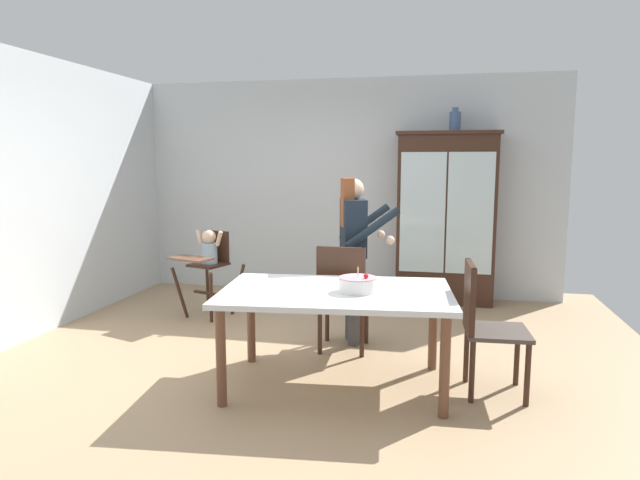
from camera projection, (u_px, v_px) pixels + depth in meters
The scene contains 11 objects.
ground_plane at pixel (292, 363), 4.59m from camera, with size 6.24×6.24×0.00m, color tan.
wall_back at pixel (345, 188), 6.95m from camera, with size 5.32×0.06×2.70m, color silver.
wall_left at pixel (10, 198), 4.95m from camera, with size 0.06×5.32×2.70m, color silver.
china_cabinet at pixel (446, 218), 6.48m from camera, with size 1.18×0.48×2.02m.
ceramic_vase at pixel (455, 121), 6.31m from camera, with size 0.13×0.13×0.27m.
high_chair_with_toddler at pixel (209, 257), 5.91m from camera, with size 0.72×0.80×0.95m.
adult_person at pixel (354, 240), 5.01m from camera, with size 0.61×0.60×1.53m.
dining_table at pixel (336, 301), 4.04m from camera, with size 1.78×1.20×0.74m.
birthday_cake at pixel (358, 284), 3.97m from camera, with size 0.28×0.28×0.19m.
dining_chair_far_side at pixel (342, 291), 4.78m from camera, with size 0.45×0.45×0.96m.
dining_chair_right_end at pixel (483, 319), 3.94m from camera, with size 0.46×0.46×0.96m.
Camera 1 is at (1.15, -4.25, 1.67)m, focal length 30.74 mm.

